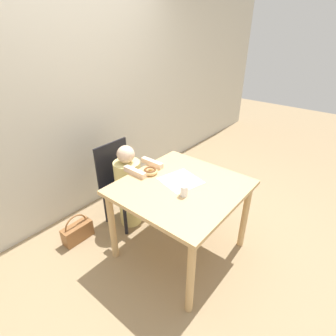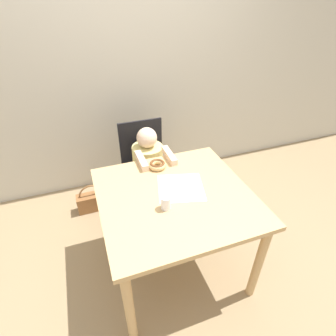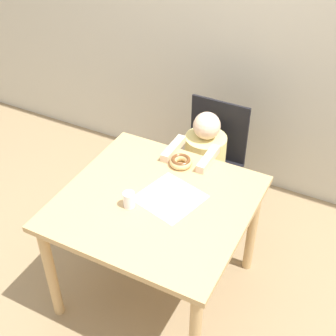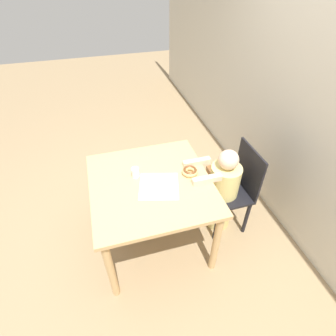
% 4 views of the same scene
% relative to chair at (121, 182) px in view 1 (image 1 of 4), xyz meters
% --- Properties ---
extents(ground_plane, '(12.00, 12.00, 0.00)m').
position_rel_chair_xyz_m(ground_plane, '(-0.00, -0.80, -0.47)').
color(ground_plane, '#997F5B').
extents(wall_back, '(8.00, 0.05, 2.50)m').
position_rel_chair_xyz_m(wall_back, '(-0.00, 0.55, 0.78)').
color(wall_back, beige).
rests_on(wall_back, ground_plane).
extents(dining_table, '(1.01, 0.98, 0.75)m').
position_rel_chair_xyz_m(dining_table, '(-0.00, -0.80, 0.18)').
color(dining_table, tan).
rests_on(dining_table, ground_plane).
extents(chair, '(0.41, 0.38, 0.90)m').
position_rel_chair_xyz_m(chair, '(0.00, 0.00, 0.00)').
color(chair, black).
rests_on(chair, ground_plane).
extents(child_figure, '(0.28, 0.50, 0.92)m').
position_rel_chair_xyz_m(child_figure, '(-0.00, -0.12, -0.01)').
color(child_figure, '#E0D17F').
rests_on(child_figure, ground_plane).
extents(donut, '(0.14, 0.14, 0.05)m').
position_rel_chair_xyz_m(donut, '(-0.02, -0.45, 0.31)').
color(donut, '#DBB270').
rests_on(donut, dining_table).
extents(napkin, '(0.38, 0.38, 0.00)m').
position_rel_chair_xyz_m(napkin, '(0.06, -0.74, 0.29)').
color(napkin, white).
rests_on(napkin, dining_table).
extents(handbag, '(0.31, 0.12, 0.30)m').
position_rel_chair_xyz_m(handbag, '(-0.55, 0.10, -0.36)').
color(handbag, brown).
rests_on(handbag, ground_plane).
extents(cup, '(0.06, 0.06, 0.09)m').
position_rel_chair_xyz_m(cup, '(-0.10, -0.90, 0.33)').
color(cup, white).
rests_on(cup, dining_table).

